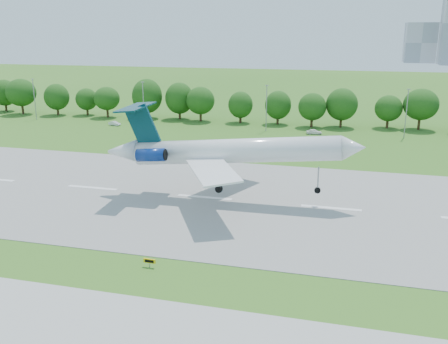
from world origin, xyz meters
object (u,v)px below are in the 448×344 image
at_px(taxi_sign_left, 149,261).
at_px(service_vehicle_b, 314,132).
at_px(service_vehicle_a, 115,123).
at_px(airliner, 223,150).

relative_size(taxi_sign_left, service_vehicle_b, 0.37).
distance_m(taxi_sign_left, service_vehicle_b, 81.64).
height_order(taxi_sign_left, service_vehicle_a, service_vehicle_a).
bearing_deg(service_vehicle_a, service_vehicle_b, -74.25).
xyz_separation_m(airliner, taxi_sign_left, (-2.06, -24.89, -7.32)).
relative_size(service_vehicle_a, service_vehicle_b, 0.90).
relative_size(airliner, service_vehicle_b, 10.27).
xyz_separation_m(taxi_sign_left, service_vehicle_b, (11.83, 80.78, -0.08)).
xyz_separation_m(airliner, service_vehicle_b, (9.77, 55.89, -7.40)).
bearing_deg(service_vehicle_a, airliner, -125.76).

